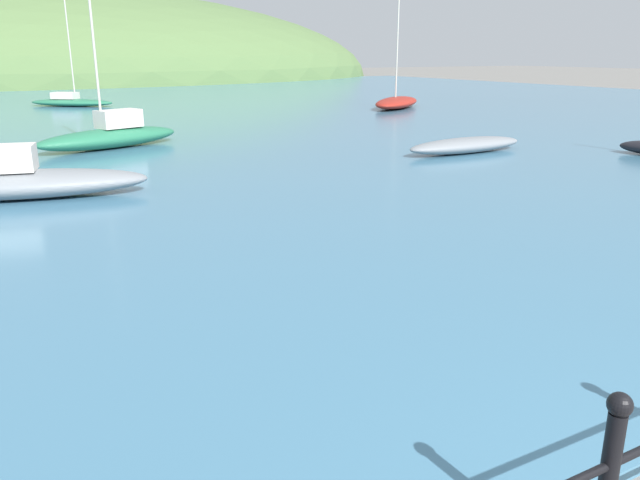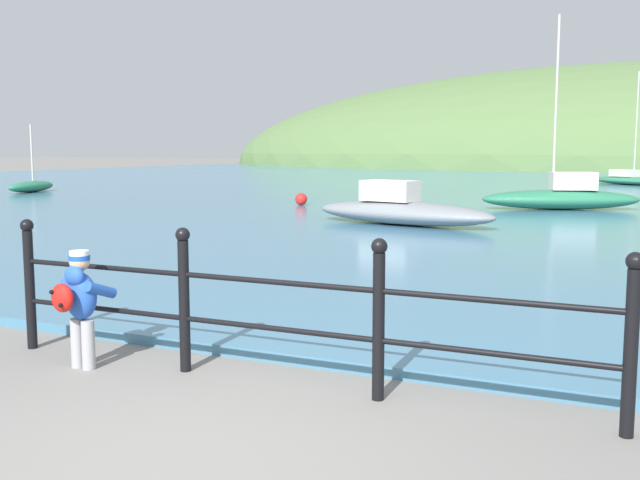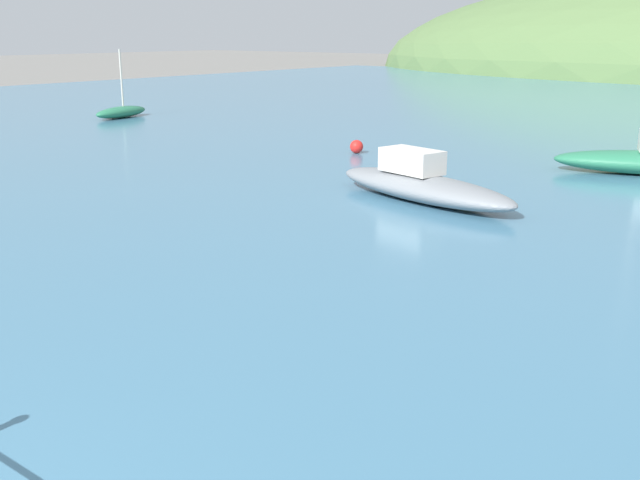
{
  "view_description": "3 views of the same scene",
  "coord_description": "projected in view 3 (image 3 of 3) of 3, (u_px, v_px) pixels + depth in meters",
  "views": [
    {
      "loc": [
        -3.47,
        -0.06,
        2.72
      ],
      "look_at": [
        -0.59,
        5.14,
        0.93
      ],
      "focal_mm": 35.0,
      "sensor_mm": 36.0,
      "label": 1
    },
    {
      "loc": [
        2.55,
        -3.54,
        1.86
      ],
      "look_at": [
        -0.99,
        4.16,
        0.8
      ],
      "focal_mm": 42.0,
      "sensor_mm": 36.0,
      "label": 2
    },
    {
      "loc": [
        4.67,
        -0.15,
        3.38
      ],
      "look_at": [
        -0.35,
        6.18,
        1.12
      ],
      "focal_mm": 42.0,
      "sensor_mm": 36.0,
      "label": 3
    }
  ],
  "objects": [
    {
      "name": "mooring_buoy",
      "position": [
        357.0,
        147.0,
        20.79
      ],
      "size": [
        0.37,
        0.37,
        0.37
      ],
      "primitive_type": "sphere",
      "color": "red",
      "rests_on": "water"
    },
    {
      "name": "boat_twin_mast",
      "position": [
        422.0,
        184.0,
        14.96
      ],
      "size": [
        4.71,
        2.24,
        1.0
      ],
      "color": "gray",
      "rests_on": "water"
    },
    {
      "name": "boat_blue_hull",
      "position": [
        121.0,
        112.0,
        29.35
      ],
      "size": [
        1.37,
        2.83,
        2.61
      ],
      "color": "#287551",
      "rests_on": "water"
    }
  ]
}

